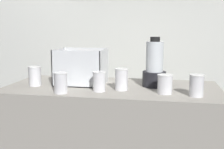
{
  "coord_description": "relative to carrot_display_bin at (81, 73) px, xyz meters",
  "views": [
    {
      "loc": [
        0.34,
        -1.81,
        1.3
      ],
      "look_at": [
        0.0,
        0.0,
        0.98
      ],
      "focal_mm": 45.55,
      "sensor_mm": 36.0,
      "label": 1
    }
  ],
  "objects": [
    {
      "name": "juice_cup_orange_rightmost",
      "position": [
        0.75,
        -0.23,
        -0.02
      ],
      "size": [
        0.08,
        0.08,
        0.12
      ],
      "color": "white",
      "rests_on": "counter"
    },
    {
      "name": "juice_cup_pomegranate_far_left",
      "position": [
        -0.28,
        -0.12,
        -0.02
      ],
      "size": [
        0.09,
        0.09,
        0.13
      ],
      "color": "white",
      "rests_on": "counter"
    },
    {
      "name": "carrot_display_bin",
      "position": [
        0.0,
        0.0,
        0.0
      ],
      "size": [
        0.33,
        0.26,
        0.24
      ],
      "color": "white",
      "rests_on": "counter"
    },
    {
      "name": "juice_cup_orange_far_right",
      "position": [
        0.57,
        -0.19,
        -0.03
      ],
      "size": [
        0.09,
        0.09,
        0.11
      ],
      "color": "white",
      "rests_on": "counter"
    },
    {
      "name": "blender_pitcher",
      "position": [
        0.5,
        0.0,
        0.05
      ],
      "size": [
        0.15,
        0.15,
        0.33
      ],
      "color": "black",
      "rests_on": "counter"
    },
    {
      "name": "juice_cup_carrot_right",
      "position": [
        0.3,
        -0.15,
        -0.02
      ],
      "size": [
        0.08,
        0.08,
        0.14
      ],
      "color": "white",
      "rests_on": "counter"
    },
    {
      "name": "juice_cup_mango_middle",
      "position": [
        0.18,
        -0.21,
        -0.02
      ],
      "size": [
        0.08,
        0.08,
        0.12
      ],
      "color": "white",
      "rests_on": "counter"
    },
    {
      "name": "juice_cup_orange_left",
      "position": [
        -0.04,
        -0.29,
        -0.02
      ],
      "size": [
        0.08,
        0.08,
        0.12
      ],
      "color": "white",
      "rests_on": "counter"
    },
    {
      "name": "back_wall_unit",
      "position": [
        0.23,
        0.71,
        0.29
      ],
      "size": [
        2.6,
        0.24,
        2.5
      ],
      "color": "silver",
      "rests_on": "ground_plane"
    }
  ]
}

